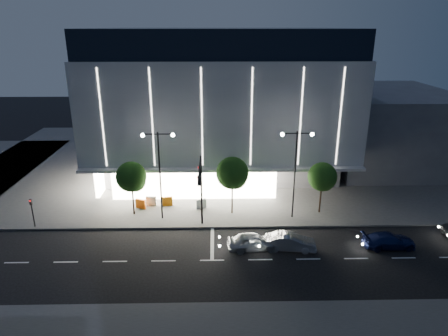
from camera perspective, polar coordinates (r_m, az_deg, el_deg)
ground at (r=35.17m, az=-5.03°, el=-11.71°), size 160.00×160.00×0.00m
sidewalk_museum at (r=57.00m, az=1.46°, el=1.05°), size 70.00×40.00×0.15m
museum at (r=53.04m, az=-0.58°, el=9.90°), size 30.00×25.80×18.00m
annex_building at (r=60.38m, az=21.93°, el=5.55°), size 16.00×20.00×10.00m
traffic_mast at (r=35.86m, az=-3.35°, el=-2.04°), size 0.33×5.89×7.07m
street_lamp_west at (r=38.38m, az=-9.22°, el=0.70°), size 3.16×0.36×9.00m
street_lamp_east at (r=38.77m, az=10.17°, el=0.83°), size 3.16×0.36×9.00m
ped_signal_far at (r=41.92m, az=-25.73°, el=-5.42°), size 0.22×0.24×3.00m
tree_left at (r=40.49m, az=-13.06°, el=-1.45°), size 3.02×3.02×5.72m
tree_mid at (r=39.55m, az=1.23°, el=-0.97°), size 3.25×3.25×6.15m
tree_right at (r=41.08m, az=13.87°, el=-1.43°), size 2.91×2.91×5.51m
car_lead at (r=34.98m, az=4.16°, el=-10.44°), size 4.55×2.16×1.50m
car_second at (r=35.37m, az=9.44°, el=-10.38°), size 4.53×2.07×1.44m
car_third at (r=38.04m, az=22.49°, el=-9.55°), size 4.61×2.00×1.32m
barrier_a at (r=42.90m, az=-11.84°, el=-5.03°), size 1.10×0.68×1.00m
barrier_b at (r=43.38m, az=-10.36°, el=-4.64°), size 1.12×0.35×1.00m
barrier_c at (r=43.01m, az=-8.10°, el=-4.73°), size 1.12×0.39×1.00m
barrier_d at (r=42.11m, az=-3.29°, el=-5.10°), size 1.12×0.63×1.00m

